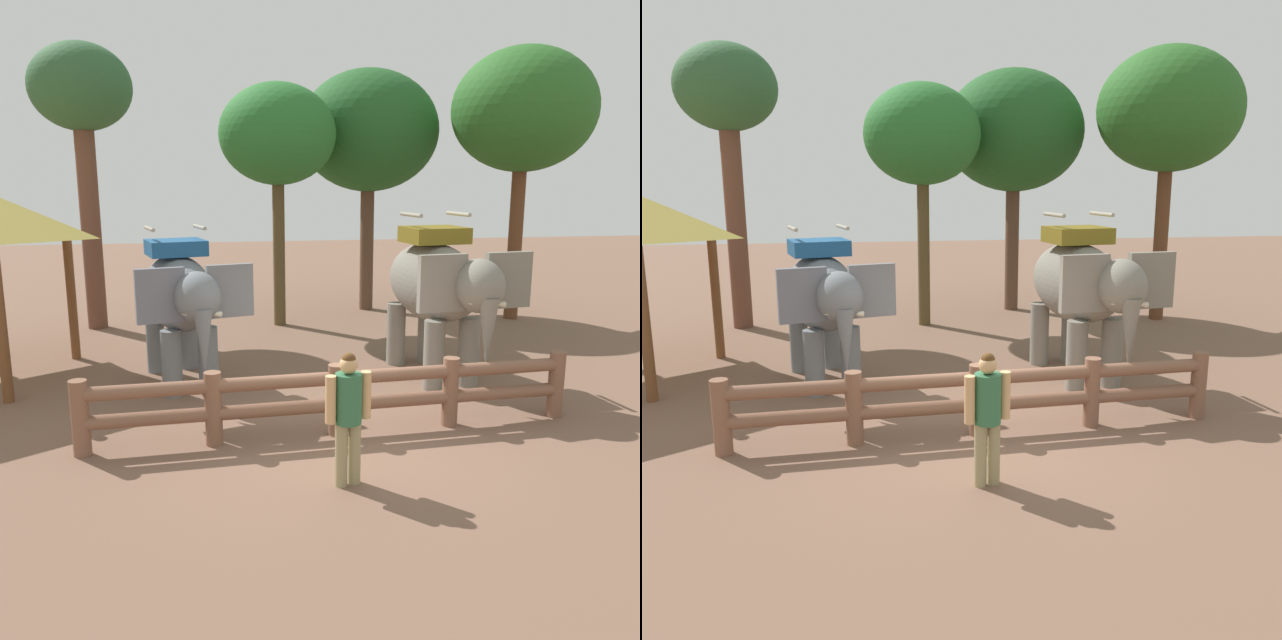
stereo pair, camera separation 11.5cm
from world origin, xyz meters
The scene contains 9 objects.
ground_plane centered at (0.00, 0.00, 0.00)m, with size 60.00×60.00×0.00m, color brown.
log_fence centered at (0.00, 0.21, 0.61)m, with size 7.24×0.54×1.05m.
elephant_near_left centered at (-2.26, 2.99, 1.59)m, with size 2.15×3.38×2.83m.
elephant_center centered at (2.35, 2.62, 1.71)m, with size 2.02×3.59×3.05m.
tourist_woman_in_black centered at (-0.17, -1.36, 0.96)m, with size 0.58×0.38×1.66m.
tree_far_left centered at (-0.02, 7.58, 4.64)m, with size 2.82×2.82×5.88m.
tree_back_center centered at (6.11, 7.29, 5.27)m, with size 3.57×3.57×6.83m.
tree_far_right centered at (-4.54, 7.99, 5.42)m, with size 2.34×2.34×6.71m.
tree_deep_back centered at (2.61, 9.18, 4.86)m, with size 3.77×3.77×6.50m.
Camera 1 is at (-1.72, -8.48, 3.64)m, focal length 36.37 mm.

